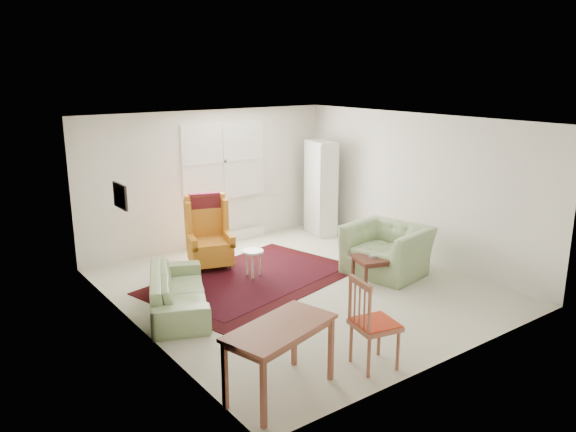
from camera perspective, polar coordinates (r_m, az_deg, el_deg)
room at (r=8.37m, az=0.46°, el=1.26°), size 5.04×5.54×2.51m
rug at (r=8.85m, az=-3.57°, el=-6.44°), size 3.61×2.76×0.03m
sofa at (r=7.82m, az=-11.13°, el=-6.76°), size 1.40×2.00×0.75m
armchair at (r=9.14m, az=10.03°, el=-2.93°), size 1.27×1.39×0.94m
wingback_chair at (r=9.30m, az=-7.97°, el=-1.67°), size 0.88×0.91×1.21m
coffee_table at (r=8.75m, az=8.54°, el=-5.46°), size 0.65×0.65×0.42m
stool at (r=8.91m, az=-3.57°, el=-4.84°), size 0.37×0.37×0.45m
cabinet at (r=11.12m, az=3.38°, el=2.85°), size 0.54×0.81×1.86m
desk at (r=5.80m, az=-0.79°, el=-14.41°), size 1.29×0.87×0.75m
desk_chair at (r=6.29m, az=8.84°, el=-10.63°), size 0.54×0.54×1.04m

